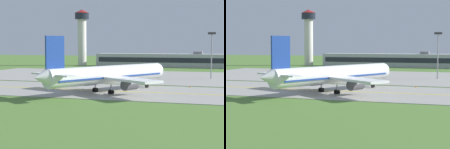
# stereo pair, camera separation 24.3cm
# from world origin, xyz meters

# --- Properties ---
(ground_plane) EXTENTS (500.00, 500.00, 0.00)m
(ground_plane) POSITION_xyz_m (0.00, 0.00, 0.00)
(ground_plane) COLOR #517A33
(taxiway_strip) EXTENTS (240.00, 28.00, 0.10)m
(taxiway_strip) POSITION_xyz_m (0.00, 0.00, 0.05)
(taxiway_strip) COLOR #9E9B93
(taxiway_strip) RESTS_ON ground
(apron_pad) EXTENTS (140.00, 52.00, 0.10)m
(apron_pad) POSITION_xyz_m (10.00, 42.00, 0.05)
(apron_pad) COLOR #9E9B93
(apron_pad) RESTS_ON ground
(taxiway_centreline) EXTENTS (220.00, 0.60, 0.01)m
(taxiway_centreline) POSITION_xyz_m (0.00, 0.00, 0.11)
(taxiway_centreline) COLOR yellow
(taxiway_centreline) RESTS_ON taxiway_strip
(airplane_lead) EXTENTS (30.21, 36.35, 12.70)m
(airplane_lead) POSITION_xyz_m (5.34, -2.90, 4.13)
(airplane_lead) COLOR white
(airplane_lead) RESTS_ON ground
(service_truck_fuel) EXTENTS (6.13, 5.02, 2.65)m
(service_truck_fuel) POSITION_xyz_m (-24.63, 37.50, 1.53)
(service_truck_fuel) COLOR silver
(service_truck_fuel) RESTS_ON ground
(terminal_building) EXTENTS (69.61, 10.24, 7.47)m
(terminal_building) POSITION_xyz_m (3.24, 98.46, 3.15)
(terminal_building) COLOR #B2B2B7
(terminal_building) RESTS_ON ground
(control_tower) EXTENTS (7.60, 7.60, 28.48)m
(control_tower) POSITION_xyz_m (-41.37, 99.51, 17.07)
(control_tower) COLOR silver
(control_tower) RESTS_ON ground
(apron_light_mast) EXTENTS (2.40, 0.50, 14.70)m
(apron_light_mast) POSITION_xyz_m (26.01, 38.86, 9.33)
(apron_light_mast) COLOR gray
(apron_light_mast) RESTS_ON ground
(traffic_cone_near_edge) EXTENTS (0.44, 0.44, 0.60)m
(traffic_cone_near_edge) POSITION_xyz_m (4.81, 11.23, 0.30)
(traffic_cone_near_edge) COLOR orange
(traffic_cone_near_edge) RESTS_ON ground
(traffic_cone_mid_edge) EXTENTS (0.44, 0.44, 0.60)m
(traffic_cone_mid_edge) POSITION_xyz_m (22.13, 12.37, 0.30)
(traffic_cone_mid_edge) COLOR orange
(traffic_cone_mid_edge) RESTS_ON ground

